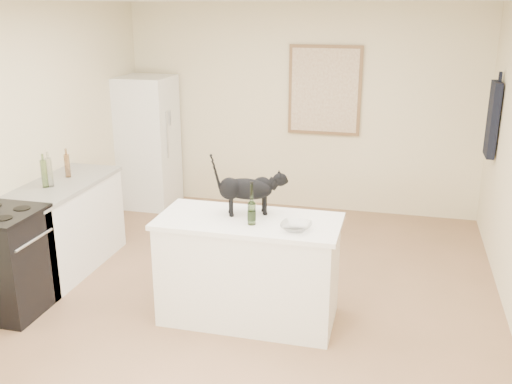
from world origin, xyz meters
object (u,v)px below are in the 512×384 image
Objects in this scene: fridge at (147,142)px; stove at (6,263)px; wine_bottle at (252,206)px; glass_bowl at (296,227)px; black_cat at (247,192)px.

stove is at bearing -90.00° from fridge.
fridge is 5.49× the size of wine_bottle.
fridge is (0.00, 2.95, 0.40)m from stove.
stove is 3.77× the size of glass_bowl.
glass_bowl is (2.47, 0.25, 0.48)m from stove.
wine_bottle is at bearing 173.52° from glass_bowl.
wine_bottle is at bearing 7.93° from stove.
wine_bottle is at bearing -51.62° from fridge.
fridge is at bearing 132.47° from glass_bowl.
wine_bottle reaches higher than stove.
fridge is at bearing 128.38° from wine_bottle.
black_cat is (2.00, -2.44, 0.25)m from fridge.
black_cat is at bearing 150.68° from glass_bowl.
black_cat reaches higher than glass_bowl.
stove is 2.53m from glass_bowl.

